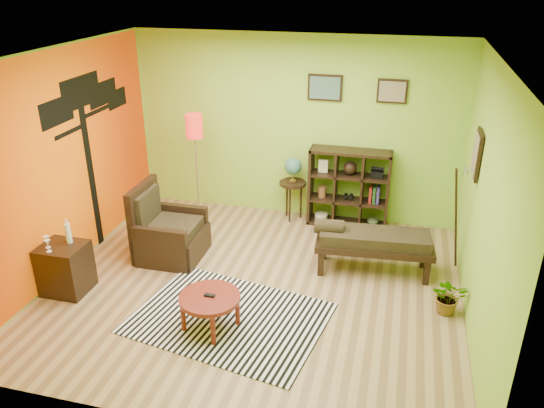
% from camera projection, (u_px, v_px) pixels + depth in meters
% --- Properties ---
extents(ground, '(5.00, 5.00, 0.00)m').
position_uv_depth(ground, '(255.00, 287.00, 6.62)').
color(ground, tan).
rests_on(ground, ground).
extents(room_shell, '(5.04, 4.54, 2.82)m').
position_uv_depth(room_shell, '(245.00, 148.00, 5.90)').
color(room_shell, '#95CB3A').
rests_on(room_shell, ground).
extents(zebra_rug, '(2.34, 1.86, 0.01)m').
position_uv_depth(zebra_rug, '(229.00, 318.00, 6.02)').
color(zebra_rug, white).
rests_on(zebra_rug, ground).
extents(coffee_table, '(0.67, 0.67, 0.43)m').
position_uv_depth(coffee_table, '(210.00, 301.00, 5.73)').
color(coffee_table, maroon).
rests_on(coffee_table, ground).
extents(armchair, '(0.85, 0.86, 1.02)m').
position_uv_depth(armchair, '(167.00, 235.00, 7.21)').
color(armchair, black).
rests_on(armchair, ground).
extents(side_cabinet, '(0.53, 0.48, 0.94)m').
position_uv_depth(side_cabinet, '(65.00, 268.00, 6.42)').
color(side_cabinet, black).
rests_on(side_cabinet, ground).
extents(floor_lamp, '(0.26, 0.26, 1.71)m').
position_uv_depth(floor_lamp, '(195.00, 136.00, 7.73)').
color(floor_lamp, silver).
rests_on(floor_lamp, ground).
extents(globe_table, '(0.41, 0.41, 1.01)m').
position_uv_depth(globe_table, '(293.00, 173.00, 8.08)').
color(globe_table, black).
rests_on(globe_table, ground).
extents(cube_shelf, '(1.20, 0.35, 1.20)m').
position_uv_depth(cube_shelf, '(350.00, 188.00, 7.95)').
color(cube_shelf, black).
rests_on(cube_shelf, ground).
extents(bench, '(1.54, 0.65, 0.69)m').
position_uv_depth(bench, '(371.00, 241.00, 6.79)').
color(bench, black).
rests_on(bench, ground).
extents(potted_plant, '(0.41, 0.45, 0.34)m').
position_uv_depth(potted_plant, '(448.00, 300.00, 6.06)').
color(potted_plant, '#26661E').
rests_on(potted_plant, ground).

